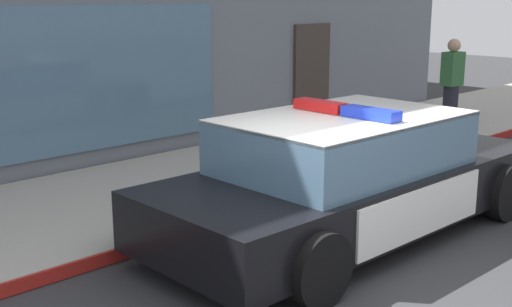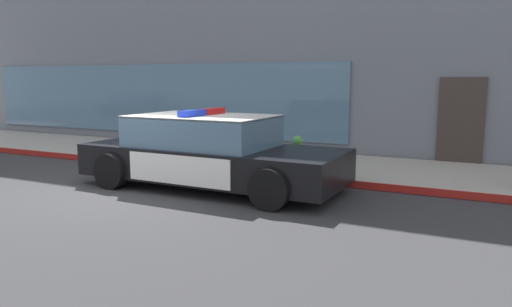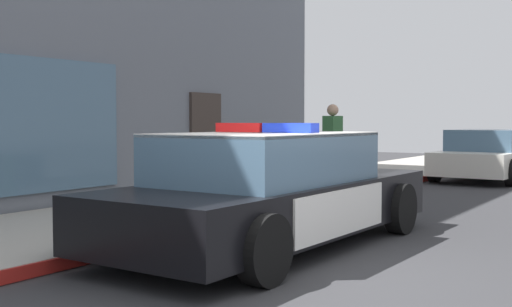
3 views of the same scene
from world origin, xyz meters
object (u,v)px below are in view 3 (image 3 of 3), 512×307
object	(u,v)px
police_cruiser	(272,191)
fire_hydrant	(215,189)
pedestrian_on_sidewalk	(333,145)
car_down_street	(489,155)

from	to	relation	value
police_cruiser	fire_hydrant	xyz separation A→B (m)	(1.14, 1.71, -0.18)
police_cruiser	pedestrian_on_sidewalk	xyz separation A→B (m)	(5.48, 1.90, 0.33)
car_down_street	pedestrian_on_sidewalk	world-z (taller)	pedestrian_on_sidewalk
car_down_street	pedestrian_on_sidewalk	xyz separation A→B (m)	(-4.99, 1.97, 0.38)
car_down_street	pedestrian_on_sidewalk	size ratio (longest dim) A/B	2.52
fire_hydrant	pedestrian_on_sidewalk	bearing A→B (deg)	2.61
car_down_street	fire_hydrant	bearing A→B (deg)	171.34
police_cruiser	pedestrian_on_sidewalk	distance (m)	5.81
police_cruiser	pedestrian_on_sidewalk	size ratio (longest dim) A/B	2.96
police_cruiser	car_down_street	size ratio (longest dim) A/B	1.18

